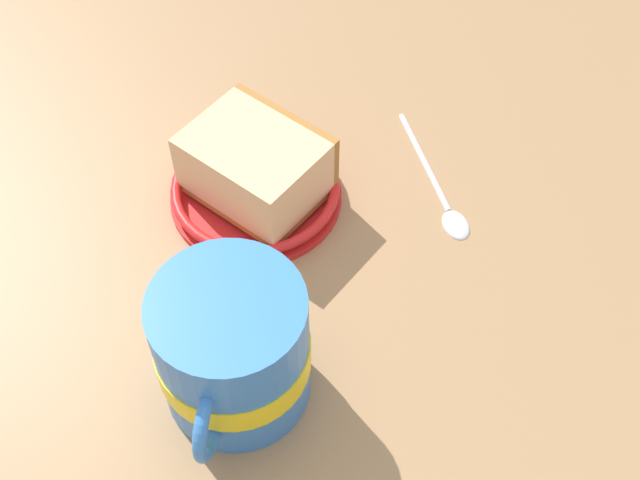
% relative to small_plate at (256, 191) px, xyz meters
% --- Properties ---
extents(ground_plane, '(1.38, 1.38, 0.02)m').
position_rel_small_plate_xyz_m(ground_plane, '(0.04, 0.04, -0.02)').
color(ground_plane, '#936D47').
extents(small_plate, '(0.14, 0.14, 0.02)m').
position_rel_small_plate_xyz_m(small_plate, '(0.00, 0.00, 0.00)').
color(small_plate, red).
rests_on(small_plate, ground_plane).
extents(cake_slice, '(0.11, 0.12, 0.05)m').
position_rel_small_plate_xyz_m(cake_slice, '(-0.00, -0.00, 0.03)').
color(cake_slice, '#9E662D').
rests_on(cake_slice, small_plate).
extents(tea_mug, '(0.10, 0.11, 0.10)m').
position_rel_small_plate_xyz_m(tea_mug, '(0.08, 0.15, 0.04)').
color(tea_mug, '#3372BF').
rests_on(tea_mug, ground_plane).
extents(teaspoon, '(0.04, 0.14, 0.01)m').
position_rel_small_plate_xyz_m(teaspoon, '(-0.13, 0.07, -0.01)').
color(teaspoon, silver).
rests_on(teaspoon, ground_plane).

